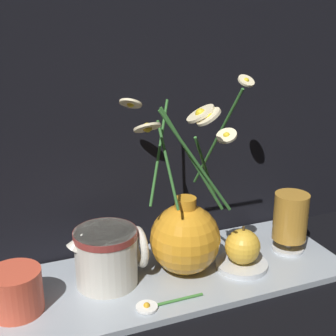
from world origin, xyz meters
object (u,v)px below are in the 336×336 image
(tea_glass, at_px, (290,219))
(orange_fruit, at_px, (243,247))
(ceramic_pitcher, at_px, (107,254))
(yellow_mug, at_px, (14,292))
(vase_with_flowers, at_px, (186,236))

(tea_glass, height_order, orange_fruit, tea_glass)
(ceramic_pitcher, relative_size, orange_fruit, 1.83)
(ceramic_pitcher, distance_m, orange_fruit, 0.25)
(tea_glass, bearing_deg, yellow_mug, -179.43)
(vase_with_flowers, bearing_deg, orange_fruit, -13.19)
(yellow_mug, distance_m, ceramic_pitcher, 0.16)
(vase_with_flowers, bearing_deg, yellow_mug, -178.64)
(yellow_mug, relative_size, ceramic_pitcher, 0.71)
(vase_with_flowers, bearing_deg, ceramic_pitcher, 172.32)
(ceramic_pitcher, bearing_deg, tea_glass, -3.28)
(orange_fruit, bearing_deg, vase_with_flowers, 166.81)
(yellow_mug, xyz_separation_m, ceramic_pitcher, (0.16, 0.03, 0.02))
(tea_glass, distance_m, orange_fruit, 0.12)
(ceramic_pitcher, height_order, tea_glass, tea_glass)
(ceramic_pitcher, height_order, orange_fruit, ceramic_pitcher)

